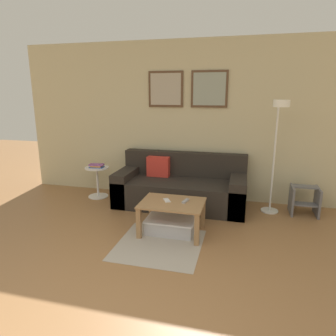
# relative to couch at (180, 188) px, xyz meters

# --- Properties ---
(wall_back) EXTENTS (5.60, 0.09, 2.55)m
(wall_back) POSITION_rel_couch_xyz_m (-0.07, 0.45, 1.01)
(wall_back) COLOR #C6BC93
(wall_back) RESTS_ON ground_plane
(area_rug) EXTENTS (0.98, 0.99, 0.01)m
(area_rug) POSITION_rel_couch_xyz_m (0.03, -1.35, -0.28)
(area_rug) COLOR #A39989
(area_rug) RESTS_ON ground_plane
(couch) EXTENTS (2.00, 0.86, 0.80)m
(couch) POSITION_rel_couch_xyz_m (0.00, 0.00, 0.00)
(couch) COLOR #28231E
(couch) RESTS_ON ground_plane
(coffee_table) EXTENTS (0.79, 0.58, 0.41)m
(coffee_table) POSITION_rel_couch_xyz_m (0.11, -1.00, 0.05)
(coffee_table) COLOR #997047
(coffee_table) RESTS_ON ground_plane
(storage_bin) EXTENTS (0.62, 0.41, 0.19)m
(storage_bin) POSITION_rel_couch_xyz_m (0.09, -0.99, -0.19)
(storage_bin) COLOR #B2B2B7
(storage_bin) RESTS_ON ground_plane
(floor_lamp) EXTENTS (0.25, 0.55, 1.65)m
(floor_lamp) POSITION_rel_couch_xyz_m (1.36, -0.14, 0.87)
(floor_lamp) COLOR white
(floor_lamp) RESTS_ON ground_plane
(side_table) EXTENTS (0.39, 0.39, 0.52)m
(side_table) POSITION_rel_couch_xyz_m (-1.45, 0.01, 0.03)
(side_table) COLOR white
(side_table) RESTS_ON ground_plane
(book_stack) EXTENTS (0.26, 0.17, 0.06)m
(book_stack) POSITION_rel_couch_xyz_m (-1.44, 0.01, 0.27)
(book_stack) COLOR #335199
(book_stack) RESTS_ON side_table
(remote_control) EXTENTS (0.07, 0.16, 0.02)m
(remote_control) POSITION_rel_couch_xyz_m (0.26, -0.93, 0.14)
(remote_control) COLOR #99999E
(remote_control) RESTS_ON coffee_table
(cell_phone) EXTENTS (0.12, 0.15, 0.01)m
(cell_phone) POSITION_rel_couch_xyz_m (0.02, -0.95, 0.13)
(cell_phone) COLOR silver
(cell_phone) RESTS_ON coffee_table
(step_stool) EXTENTS (0.38, 0.37, 0.41)m
(step_stool) POSITION_rel_couch_xyz_m (1.83, 0.07, -0.06)
(step_stool) COLOR slate
(step_stool) RESTS_ON ground_plane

